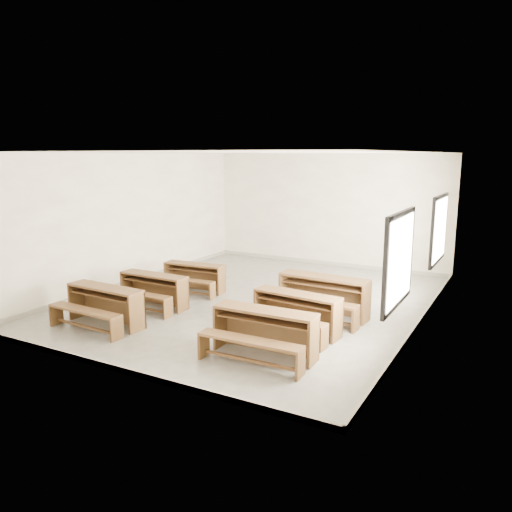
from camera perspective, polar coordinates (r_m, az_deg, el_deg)
The scene contains 7 objects.
room at distance 10.59m, azimuth 0.43°, elevation 6.03°, with size 8.50×8.50×3.20m.
desk_set_0 at distance 9.79m, azimuth -17.02°, elevation -5.17°, with size 1.67×0.91×0.74m.
desk_set_1 at distance 10.71m, azimuth -11.76°, elevation -3.60°, with size 1.56×0.82×0.70m.
desk_set_2 at distance 11.76m, azimuth -7.17°, elevation -2.21°, with size 1.53×0.89×0.66m.
desk_set_3 at distance 7.94m, azimuth 0.85°, elevation -8.42°, with size 1.71×0.92×0.76m.
desk_set_4 at distance 8.98m, azimuth 4.53°, elevation -6.20°, with size 1.70×0.99×0.73m.
desk_set_5 at distance 9.93m, azimuth 7.60°, elevation -4.25°, with size 1.84×1.02×0.81m.
Camera 1 is at (5.11, -9.27, 3.14)m, focal length 35.00 mm.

